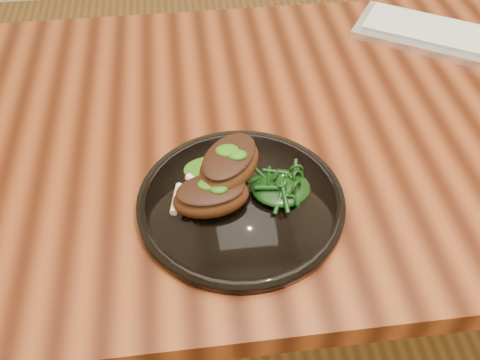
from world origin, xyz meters
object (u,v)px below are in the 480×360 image
at_px(plate, 241,202).
at_px(lamb_chop_front, 211,196).
at_px(desk, 364,149).
at_px(keyboard, 477,44).
at_px(greens_heap, 281,185).

distance_m(plate, lamb_chop_front, 0.06).
bearing_deg(desk, keyboard, 33.30).
height_order(desk, plate, plate).
relative_size(lamb_chop_front, keyboard, 0.25).
xyz_separation_m(desk, plate, (-0.26, -0.18, 0.09)).
bearing_deg(keyboard, desk, -146.70).
height_order(lamb_chop_front, keyboard, lamb_chop_front).
bearing_deg(plate, greens_heap, 5.19).
bearing_deg(keyboard, plate, -145.39).
bearing_deg(desk, lamb_chop_front, -146.81).
bearing_deg(greens_heap, keyboard, 37.49).
bearing_deg(lamb_chop_front, desk, 33.19).
bearing_deg(greens_heap, desk, 42.58).
xyz_separation_m(desk, greens_heap, (-0.20, -0.18, 0.11)).
height_order(plate, lamb_chop_front, lamb_chop_front).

